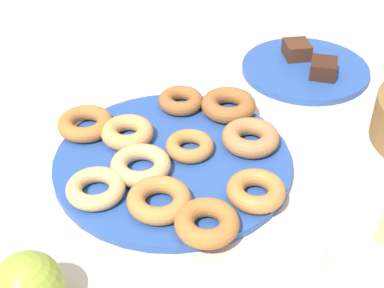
# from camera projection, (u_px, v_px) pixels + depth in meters

# --- Properties ---
(ground_plane) EXTENTS (2.40, 2.40, 0.00)m
(ground_plane) POSITION_uv_depth(u_px,v_px,m) (173.00, 164.00, 0.87)
(ground_plane) COLOR beige
(donut_plate) EXTENTS (0.37, 0.37, 0.01)m
(donut_plate) POSITION_uv_depth(u_px,v_px,m) (173.00, 161.00, 0.87)
(donut_plate) COLOR #284C9E
(donut_plate) RESTS_ON ground_plane
(donut_0) EXTENTS (0.10, 0.10, 0.02)m
(donut_0) POSITION_uv_depth(u_px,v_px,m) (96.00, 188.00, 0.79)
(donut_0) COLOR tan
(donut_0) RESTS_ON donut_plate
(donut_1) EXTENTS (0.11, 0.11, 0.03)m
(donut_1) POSITION_uv_depth(u_px,v_px,m) (181.00, 101.00, 0.97)
(donut_1) COLOR #995B2D
(donut_1) RESTS_ON donut_plate
(donut_2) EXTENTS (0.09, 0.09, 0.02)m
(donut_2) POSITION_uv_depth(u_px,v_px,m) (190.00, 146.00, 0.87)
(donut_2) COLOR #BC7A3D
(donut_2) RESTS_ON donut_plate
(donut_3) EXTENTS (0.10, 0.10, 0.03)m
(donut_3) POSITION_uv_depth(u_px,v_px,m) (127.00, 132.00, 0.89)
(donut_3) COLOR tan
(donut_3) RESTS_ON donut_plate
(donut_4) EXTENTS (0.09, 0.09, 0.03)m
(donut_4) POSITION_uv_depth(u_px,v_px,m) (256.00, 191.00, 0.78)
(donut_4) COLOR #BC7A3D
(donut_4) RESTS_ON donut_plate
(donut_5) EXTENTS (0.12, 0.12, 0.03)m
(donut_5) POSITION_uv_depth(u_px,v_px,m) (162.00, 200.00, 0.77)
(donut_5) COLOR #BC7A3D
(donut_5) RESTS_ON donut_plate
(donut_6) EXTENTS (0.09, 0.09, 0.03)m
(donut_6) POSITION_uv_depth(u_px,v_px,m) (250.00, 138.00, 0.88)
(donut_6) COLOR #B27547
(donut_6) RESTS_ON donut_plate
(donut_7) EXTENTS (0.13, 0.13, 0.03)m
(donut_7) POSITION_uv_depth(u_px,v_px,m) (228.00, 105.00, 0.95)
(donut_7) COLOR #995B2D
(donut_7) RESTS_ON donut_plate
(donut_8) EXTENTS (0.11, 0.11, 0.03)m
(donut_8) POSITION_uv_depth(u_px,v_px,m) (207.00, 223.00, 0.73)
(donut_8) COLOR #AD6B33
(donut_8) RESTS_ON donut_plate
(donut_9) EXTENTS (0.11, 0.11, 0.03)m
(donut_9) POSITION_uv_depth(u_px,v_px,m) (141.00, 165.00, 0.83)
(donut_9) COLOR tan
(donut_9) RESTS_ON donut_plate
(donut_10) EXTENTS (0.09, 0.09, 0.03)m
(donut_10) POSITION_uv_depth(u_px,v_px,m) (85.00, 124.00, 0.91)
(donut_10) COLOR #AD6B33
(donut_10) RESTS_ON donut_plate
(cake_plate) EXTENTS (0.25, 0.25, 0.01)m
(cake_plate) POSITION_uv_depth(u_px,v_px,m) (305.00, 69.00, 1.09)
(cake_plate) COLOR #284C9E
(cake_plate) RESTS_ON ground_plane
(brownie_near) EXTENTS (0.06, 0.06, 0.03)m
(brownie_near) POSITION_uv_depth(u_px,v_px,m) (297.00, 50.00, 1.11)
(brownie_near) COLOR #472819
(brownie_near) RESTS_ON cake_plate
(brownie_far) EXTENTS (0.06, 0.05, 0.03)m
(brownie_far) POSITION_uv_depth(u_px,v_px,m) (323.00, 68.00, 1.05)
(brownie_far) COLOR #381E14
(brownie_far) RESTS_ON cake_plate
(apple) EXTENTS (0.08, 0.08, 0.08)m
(apple) POSITION_uv_depth(u_px,v_px,m) (28.00, 287.00, 0.63)
(apple) COLOR #93AD38
(apple) RESTS_ON ground_plane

